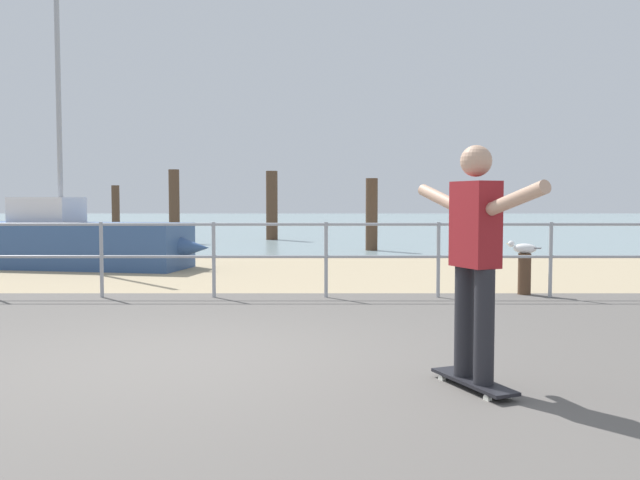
{
  "coord_description": "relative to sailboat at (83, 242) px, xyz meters",
  "views": [
    {
      "loc": [
        1.08,
        -5.75,
        1.36
      ],
      "look_at": [
        1.08,
        2.0,
        0.9
      ],
      "focal_mm": 38.66,
      "sensor_mm": 36.0,
      "label": 1
    }
  ],
  "objects": [
    {
      "name": "skateboarder",
      "position": [
        5.71,
        -8.59,
        0.49
      ],
      "size": [
        0.63,
        1.37,
        1.65
      ],
      "color": "#26262B",
      "rests_on": "skateboard"
    },
    {
      "name": "groyne_post_2",
      "position": [
        3.02,
        9.55,
        0.63
      ],
      "size": [
        0.39,
        0.39,
        2.3
      ],
      "primitive_type": "cylinder",
      "color": "#513826",
      "rests_on": "ground"
    },
    {
      "name": "beach_strip",
      "position": [
        3.54,
        -0.64,
        -0.52
      ],
      "size": [
        24.0,
        6.0,
        0.04
      ],
      "primitive_type": "cube",
      "color": "tan",
      "rests_on": "ground"
    },
    {
      "name": "ground_plane",
      "position": [
        3.54,
        -8.64,
        -0.52
      ],
      "size": [
        24.0,
        10.0,
        0.04
      ],
      "primitive_type": "cube",
      "color": "#605B56",
      "rests_on": "ground"
    },
    {
      "name": "railing_fence",
      "position": [
        3.18,
        -4.04,
        0.17
      ],
      "size": [
        12.31,
        0.05,
        1.05
      ],
      "color": "#9EA0A5",
      "rests_on": "ground"
    },
    {
      "name": "skateboard",
      "position": [
        5.71,
        -8.59,
        -0.46
      ],
      "size": [
        0.49,
        0.82,
        0.08
      ],
      "color": "black",
      "rests_on": "ground"
    },
    {
      "name": "sea_surface",
      "position": [
        3.54,
        27.36,
        -0.52
      ],
      "size": [
        72.0,
        50.0,
        0.04
      ],
      "primitive_type": "cube",
      "color": "#849EA3",
      "rests_on": "ground"
    },
    {
      "name": "sailboat",
      "position": [
        0.0,
        0.0,
        0.0
      ],
      "size": [
        5.07,
        2.23,
        5.44
      ],
      "color": "#335184",
      "rests_on": "ground"
    },
    {
      "name": "groyne_post_3",
      "position": [
        5.98,
        4.69,
        0.43
      ],
      "size": [
        0.32,
        0.32,
        1.91
      ],
      "primitive_type": "cylinder",
      "color": "#513826",
      "rests_on": "ground"
    },
    {
      "name": "bollard_short",
      "position": [
        7.51,
        -3.74,
        -0.22
      ],
      "size": [
        0.18,
        0.18,
        0.6
      ],
      "primitive_type": "cylinder",
      "color": "#513826",
      "rests_on": "ground"
    },
    {
      "name": "groyne_post_0",
      "position": [
        -2.91,
        11.97,
        0.41
      ],
      "size": [
        0.29,
        0.29,
        1.88
      ],
      "primitive_type": "cylinder",
      "color": "#513826",
      "rests_on": "ground"
    },
    {
      "name": "groyne_post_1",
      "position": [
        0.06,
        8.17,
        0.62
      ],
      "size": [
        0.33,
        0.33,
        2.29
      ],
      "primitive_type": "cylinder",
      "color": "#513826",
      "rests_on": "ground"
    },
    {
      "name": "seagull",
      "position": [
        7.49,
        -3.74,
        0.15
      ],
      "size": [
        0.46,
        0.27,
        0.18
      ],
      "color": "white",
      "rests_on": "bollard_short"
    }
  ]
}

